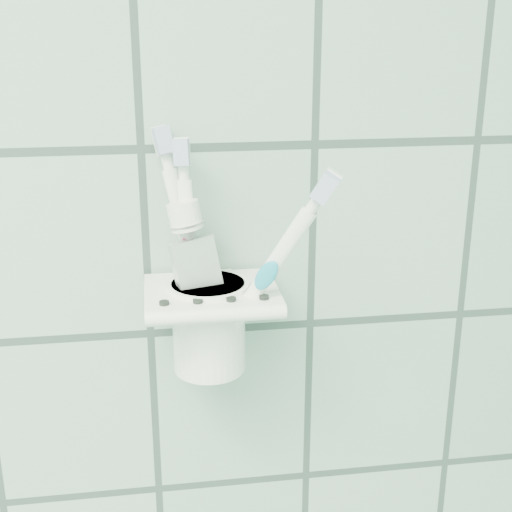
{
  "coord_description": "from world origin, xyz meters",
  "views": [
    {
      "loc": [
        0.6,
        0.6,
        1.53
      ],
      "look_at": [
        0.68,
        1.1,
        1.35
      ],
      "focal_mm": 50.0,
      "sensor_mm": 36.0,
      "label": 1
    }
  ],
  "objects_px": {
    "toothbrush_pink": "(215,247)",
    "toothbrush_orange": "(206,250)",
    "toothpaste_tube": "(215,273)",
    "toothbrush_blue": "(193,255)",
    "cup": "(209,322)",
    "holder_bracket": "(211,296)"
  },
  "relations": [
    {
      "from": "toothbrush_pink",
      "to": "toothbrush_orange",
      "type": "bearing_deg",
      "value": -162.51
    },
    {
      "from": "toothpaste_tube",
      "to": "toothbrush_pink",
      "type": "bearing_deg",
      "value": 63.57
    },
    {
      "from": "toothbrush_blue",
      "to": "toothpaste_tube",
      "type": "xyz_separation_m",
      "value": [
        0.02,
        -0.01,
        -0.01
      ]
    },
    {
      "from": "holder_bracket",
      "to": "toothbrush_blue",
      "type": "height_order",
      "value": "toothbrush_blue"
    },
    {
      "from": "cup",
      "to": "holder_bracket",
      "type": "bearing_deg",
      "value": -54.78
    },
    {
      "from": "cup",
      "to": "toothbrush_pink",
      "type": "height_order",
      "value": "toothbrush_pink"
    },
    {
      "from": "toothbrush_blue",
      "to": "toothpaste_tube",
      "type": "distance_m",
      "value": 0.02
    },
    {
      "from": "holder_bracket",
      "to": "toothpaste_tube",
      "type": "bearing_deg",
      "value": -61.97
    },
    {
      "from": "cup",
      "to": "toothbrush_blue",
      "type": "height_order",
      "value": "toothbrush_blue"
    },
    {
      "from": "cup",
      "to": "toothbrush_pink",
      "type": "xyz_separation_m",
      "value": [
        0.01,
        -0.0,
        0.07
      ]
    },
    {
      "from": "holder_bracket",
      "to": "cup",
      "type": "bearing_deg",
      "value": 125.22
    },
    {
      "from": "toothbrush_blue",
      "to": "holder_bracket",
      "type": "bearing_deg",
      "value": -1.07
    },
    {
      "from": "holder_bracket",
      "to": "toothbrush_pink",
      "type": "relative_size",
      "value": 0.54
    },
    {
      "from": "toothbrush_orange",
      "to": "toothpaste_tube",
      "type": "relative_size",
      "value": 1.31
    },
    {
      "from": "toothbrush_orange",
      "to": "holder_bracket",
      "type": "bearing_deg",
      "value": 72.75
    },
    {
      "from": "toothbrush_pink",
      "to": "toothpaste_tube",
      "type": "height_order",
      "value": "toothbrush_pink"
    },
    {
      "from": "toothbrush_pink",
      "to": "toothbrush_orange",
      "type": "xyz_separation_m",
      "value": [
        -0.01,
        -0.01,
        -0.0
      ]
    },
    {
      "from": "toothbrush_pink",
      "to": "toothpaste_tube",
      "type": "bearing_deg",
      "value": -114.36
    },
    {
      "from": "holder_bracket",
      "to": "toothbrush_blue",
      "type": "xyz_separation_m",
      "value": [
        -0.01,
        0.0,
        0.04
      ]
    },
    {
      "from": "toothbrush_pink",
      "to": "toothbrush_blue",
      "type": "distance_m",
      "value": 0.02
    },
    {
      "from": "toothbrush_orange",
      "to": "toothpaste_tube",
      "type": "xyz_separation_m",
      "value": [
        0.01,
        -0.0,
        -0.02
      ]
    },
    {
      "from": "toothbrush_orange",
      "to": "toothpaste_tube",
      "type": "distance_m",
      "value": 0.02
    }
  ]
}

